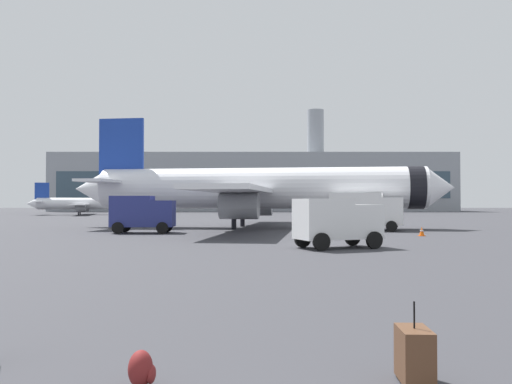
{
  "coord_description": "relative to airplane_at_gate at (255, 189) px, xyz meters",
  "views": [
    {
      "loc": [
        0.05,
        -2.34,
        2.43
      ],
      "look_at": [
        0.16,
        26.63,
        3.0
      ],
      "focal_mm": 35.28,
      "sensor_mm": 36.0,
      "label": 1
    }
  ],
  "objects": [
    {
      "name": "airplane_at_gate",
      "position": [
        0.0,
        0.0,
        0.0
      ],
      "size": [
        35.75,
        32.35,
        10.5
      ],
      "color": "white",
      "rests_on": "ground"
    },
    {
      "name": "airplane_taxiing",
      "position": [
        -32.16,
        47.31,
        -1.57
      ],
      "size": [
        20.2,
        18.36,
        5.98
      ],
      "color": "white",
      "rests_on": "ground"
    },
    {
      "name": "service_truck",
      "position": [
        -9.0,
        -7.46,
        -2.05
      ],
      "size": [
        4.84,
        2.59,
        2.9
      ],
      "color": "navy",
      "rests_on": "ground"
    },
    {
      "name": "fuel_truck",
      "position": [
        9.14,
        -4.31,
        -1.88
      ],
      "size": [
        6.44,
        4.1,
        3.2
      ],
      "color": "white",
      "rests_on": "ground"
    },
    {
      "name": "cargo_van",
      "position": [
        4.14,
        -20.35,
        -2.21
      ],
      "size": [
        4.82,
        3.59,
        2.6
      ],
      "color": "white",
      "rests_on": "ground"
    },
    {
      "name": "safety_cone_near",
      "position": [
        11.7,
        -10.98,
        -3.33
      ],
      "size": [
        0.44,
        0.44,
        0.67
      ],
      "color": "#F2590C",
      "rests_on": "ground"
    },
    {
      "name": "safety_cone_mid",
      "position": [
        11.34,
        7.29,
        -3.24
      ],
      "size": [
        0.44,
        0.44,
        0.83
      ],
      "color": "#F2590C",
      "rests_on": "ground"
    },
    {
      "name": "safety_cone_far",
      "position": [
        8.45,
        -11.95,
        -3.25
      ],
      "size": [
        0.44,
        0.44,
        0.81
      ],
      "color": "#F2590C",
      "rests_on": "ground"
    },
    {
      "name": "rolling_suitcase",
      "position": [
        2.01,
        -40.01,
        -3.27
      ],
      "size": [
        0.43,
        0.66,
        1.1
      ],
      "color": "brown",
      "rests_on": "ground"
    },
    {
      "name": "traveller_backpack",
      "position": [
        -1.61,
        -40.12,
        -3.42
      ],
      "size": [
        0.36,
        0.4,
        0.48
      ],
      "color": "maroon",
      "rests_on": "ground"
    },
    {
      "name": "terminal_building",
      "position": [
        -0.68,
        85.67,
        3.81
      ],
      "size": [
        101.7,
        19.01,
        26.72
      ],
      "color": "gray",
      "rests_on": "ground"
    }
  ]
}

